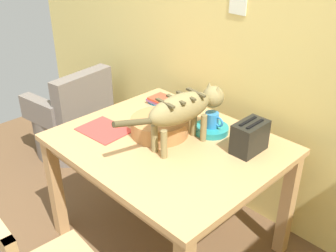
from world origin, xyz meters
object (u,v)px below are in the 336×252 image
toaster (250,137)px  magazine (104,130)px  book_stack (163,101)px  cat (185,108)px  coffee_mug (212,120)px  wicker_basket (160,126)px  saucer_bowl (211,129)px  wicker_armchair (71,124)px  dining_table (168,155)px

toaster → magazine: bearing=-150.1°
magazine → book_stack: book_stack is taller
cat → coffee_mug: (0.02, 0.21, -0.14)m
coffee_mug → wicker_basket: 0.31m
cat → wicker_basket: bearing=-168.3°
saucer_bowl → wicker_armchair: saucer_bowl is taller
dining_table → coffee_mug: (0.10, 0.26, 0.17)m
saucer_bowl → cat: bearing=-95.6°
cat → saucer_bowl: cat is taller
saucer_bowl → wicker_basket: (-0.20, -0.23, 0.03)m
dining_table → wicker_armchair: (-1.38, 0.17, -0.38)m
saucer_bowl → coffee_mug: 0.06m
wicker_basket → toaster: toaster is taller
magazine → dining_table: bearing=22.5°
magazine → coffee_mug: bearing=39.4°
coffee_mug → dining_table: bearing=-111.7°
wicker_basket → wicker_armchair: 1.39m
coffee_mug → book_stack: (-0.47, 0.06, -0.06)m
saucer_bowl → magazine: bearing=-136.3°
coffee_mug → cat: bearing=-96.7°
book_stack → cat: bearing=-30.8°
dining_table → wicker_basket: bearing=162.8°
cat → wicker_basket: 0.25m
book_stack → wicker_armchair: (-1.01, -0.14, -0.50)m
cat → wicker_armchair: 1.62m
cat → saucer_bowl: 0.29m
coffee_mug → wicker_armchair: size_ratio=0.16×
saucer_bowl → wicker_basket: wicker_basket is taller
cat → wicker_armchair: cat is taller
cat → magazine: 0.54m
book_stack → wicker_basket: (0.27, -0.29, 0.03)m
coffee_mug → toaster: 0.27m
cat → magazine: size_ratio=2.51×
saucer_bowl → toaster: bearing=-3.5°
book_stack → toaster: (0.75, -0.08, 0.06)m
wicker_basket → toaster: bearing=23.9°
dining_table → magazine: size_ratio=4.22×
book_stack → coffee_mug: bearing=-7.1°
dining_table → book_stack: bearing=139.4°
coffee_mug → toaster: bearing=-3.6°
dining_table → saucer_bowl: 0.30m
magazine → wicker_basket: bearing=35.1°
book_stack → wicker_armchair: size_ratio=0.27×
toaster → wicker_armchair: toaster is taller
book_stack → wicker_basket: 0.39m
toaster → coffee_mug: bearing=176.4°
saucer_bowl → wicker_armchair: (-1.48, -0.09, -0.49)m
magazine → wicker_armchair: (-1.02, 0.35, -0.47)m
dining_table → saucer_bowl: (0.10, 0.26, 0.11)m
coffee_mug → magazine: coffee_mug is taller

